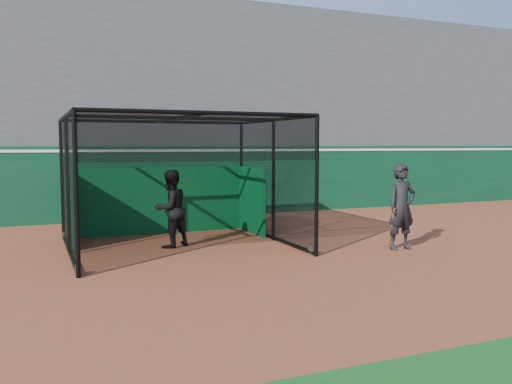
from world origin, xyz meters
name	(u,v)px	position (x,y,z in m)	size (l,w,h in m)	color
ground	(261,268)	(0.00, 0.00, 0.00)	(120.00, 120.00, 0.00)	brown
outfield_wall	(165,181)	(0.00, 8.50, 1.29)	(50.00, 0.50, 2.50)	#0A3A20
grandstand	(142,97)	(0.00, 12.27, 4.48)	(50.00, 7.85, 8.95)	#4C4C4F
batting_cage	(178,183)	(-0.96, 2.99, 1.60)	(5.29, 4.81, 3.21)	black
batter	(171,209)	(-1.15, 3.02, 0.97)	(0.94, 0.73, 1.93)	black
on_deck_player	(402,207)	(3.97, 0.56, 1.04)	(0.77, 0.51, 2.08)	black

